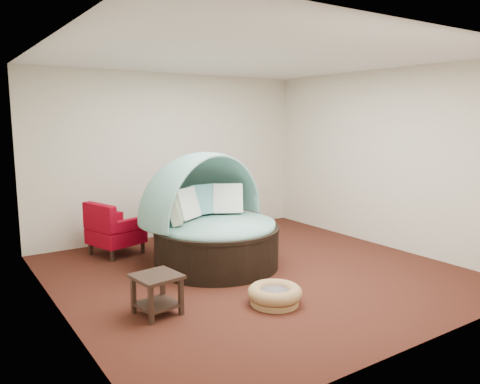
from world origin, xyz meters
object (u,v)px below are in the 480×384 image
pet_basket (275,294)px  side_table (157,289)px  canopy_daybed (211,214)px  red_armchair (113,230)px

pet_basket → side_table: size_ratio=1.22×
pet_basket → canopy_daybed: bearing=85.4°
canopy_daybed → pet_basket: bearing=-110.1°
pet_basket → red_armchair: 3.01m
side_table → red_armchair: bearing=81.8°
canopy_daybed → side_table: bearing=-154.9°
canopy_daybed → red_armchair: bearing=112.2°
red_armchair → pet_basket: bearing=-90.4°
pet_basket → side_table: 1.29m
red_armchair → side_table: size_ratio=1.71×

